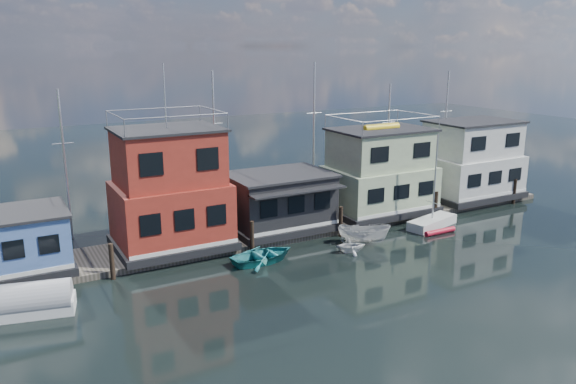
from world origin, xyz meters
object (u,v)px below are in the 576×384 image
motorboat (364,234)px  tarp_runabout (27,302)px  houseboat_white (471,161)px  dinghy_teal (263,255)px  houseboat_green (380,173)px  houseboat_blue (12,243)px  houseboat_red (170,192)px  red_kayak (440,231)px  day_sailer (432,222)px  dinghy_white (350,245)px  houseboat_dark (279,201)px

motorboat → tarp_runabout: bearing=126.1°
houseboat_white → dinghy_teal: (-22.55, -4.57, -3.10)m
houseboat_green → dinghy_teal: 13.71m
houseboat_green → dinghy_teal: bearing=-160.0°
houseboat_green → tarp_runabout: size_ratio=1.77×
houseboat_green → dinghy_teal: size_ratio=1.98×
houseboat_blue → dinghy_teal: houseboat_blue is taller
houseboat_blue → tarp_runabout: 5.55m
houseboat_red → houseboat_white: size_ratio=1.41×
red_kayak → dinghy_teal: 13.75m
dinghy_teal → houseboat_red: bearing=38.7°
motorboat → dinghy_teal: motorboat is taller
motorboat → dinghy_teal: bearing=122.9°
houseboat_red → day_sailer: houseboat_red is taller
dinghy_white → houseboat_red: bearing=80.2°
dinghy_white → motorboat: bearing=-40.4°
houseboat_green → dinghy_white: 9.45m
dinghy_white → motorboat: (1.84, 1.05, 0.17)m
houseboat_dark → houseboat_green: (9.00, 0.02, 1.13)m
houseboat_green → motorboat: houseboat_green is taller
houseboat_green → houseboat_white: bearing=-0.0°
dinghy_white → tarp_runabout: size_ratio=0.42×
houseboat_white → day_sailer: 9.77m
dinghy_white → dinghy_teal: (-5.78, 1.29, -0.08)m
houseboat_blue → motorboat: (21.58, -4.82, -1.51)m
houseboat_dark → tarp_runabout: size_ratio=1.56×
houseboat_white → red_kayak: 11.13m
houseboat_blue → houseboat_white: houseboat_white is taller
houseboat_green → houseboat_white: 10.00m
red_kayak → motorboat: size_ratio=0.74×
houseboat_dark → dinghy_teal: houseboat_dark is taller
houseboat_blue → houseboat_dark: bearing=-0.1°
motorboat → houseboat_blue: bearing=112.1°
houseboat_red → tarp_runabout: (-9.24, -5.33, -3.43)m
houseboat_dark → tarp_runabout: 18.13m
houseboat_white → tarp_runabout: bearing=-171.6°
houseboat_red → motorboat: houseboat_red is taller
houseboat_red → houseboat_dark: houseboat_red is taller
houseboat_red → houseboat_green: bearing=0.0°
houseboat_blue → dinghy_teal: 14.79m
houseboat_white → houseboat_red: bearing=-180.0°
dinghy_white → red_kayak: bearing=-70.0°
houseboat_blue → dinghy_white: (19.74, -5.86, -1.68)m
dinghy_teal → red_kayak: bearing=-100.9°
houseboat_green → houseboat_white: houseboat_green is taller
houseboat_blue → motorboat: 22.16m
dinghy_white → houseboat_white: bearing=-50.8°
tarp_runabout → red_kayak: bearing=11.2°
houseboat_dark → houseboat_green: size_ratio=0.88×
houseboat_green → dinghy_white: houseboat_green is taller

